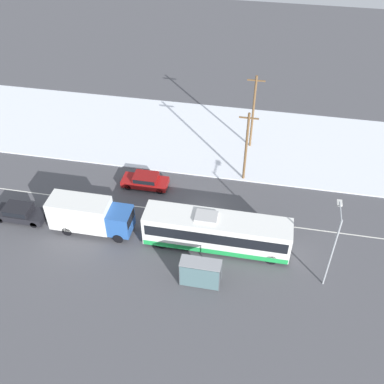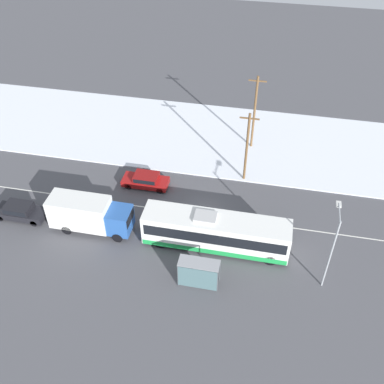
{
  "view_description": "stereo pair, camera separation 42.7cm",
  "coord_description": "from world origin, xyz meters",
  "px_view_note": "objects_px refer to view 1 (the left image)",
  "views": [
    {
      "loc": [
        4.5,
        -29.21,
        28.28
      ],
      "look_at": [
        -1.34,
        1.39,
        1.4
      ],
      "focal_mm": 42.0,
      "sensor_mm": 36.0,
      "label": 1
    },
    {
      "loc": [
        4.91,
        -29.13,
        28.28
      ],
      "look_at": [
        -1.34,
        1.39,
        1.4
      ],
      "focal_mm": 42.0,
      "sensor_mm": 36.0,
      "label": 2
    }
  ],
  "objects_px": {
    "box_truck": "(89,215)",
    "utility_pole_roadside": "(246,146)",
    "utility_pole_snowlot": "(253,111)",
    "city_bus": "(217,232)",
    "pedestrian_at_stop": "(192,264)",
    "sedan_car": "(145,180)",
    "streetlamp": "(334,241)",
    "parked_car_near_truck": "(20,212)",
    "bus_shelter": "(200,272)"
  },
  "relations": [
    {
      "from": "box_truck",
      "to": "utility_pole_roadside",
      "type": "xyz_separation_m",
      "value": [
        12.36,
        9.53,
        2.18
      ]
    },
    {
      "from": "utility_pole_snowlot",
      "to": "city_bus",
      "type": "bearing_deg",
      "value": -95.55
    },
    {
      "from": "pedestrian_at_stop",
      "to": "sedan_car",
      "type": "bearing_deg",
      "value": 123.7
    },
    {
      "from": "box_truck",
      "to": "sedan_car",
      "type": "height_order",
      "value": "box_truck"
    },
    {
      "from": "pedestrian_at_stop",
      "to": "streetlamp",
      "type": "height_order",
      "value": "streetlamp"
    },
    {
      "from": "parked_car_near_truck",
      "to": "pedestrian_at_stop",
      "type": "xyz_separation_m",
      "value": [
        16.26,
        -3.13,
        0.22
      ]
    },
    {
      "from": "pedestrian_at_stop",
      "to": "utility_pole_roadside",
      "type": "relative_size",
      "value": 0.22
    },
    {
      "from": "city_bus",
      "to": "sedan_car",
      "type": "distance_m",
      "value": 10.19
    },
    {
      "from": "city_bus",
      "to": "parked_car_near_truck",
      "type": "distance_m",
      "value": 17.74
    },
    {
      "from": "streetlamp",
      "to": "utility_pole_snowlot",
      "type": "distance_m",
      "value": 18.59
    },
    {
      "from": "streetlamp",
      "to": "utility_pole_snowlot",
      "type": "height_order",
      "value": "utility_pole_snowlot"
    },
    {
      "from": "pedestrian_at_stop",
      "to": "utility_pole_snowlot",
      "type": "height_order",
      "value": "utility_pole_snowlot"
    },
    {
      "from": "parked_car_near_truck",
      "to": "streetlamp",
      "type": "xyz_separation_m",
      "value": [
        26.51,
        -1.86,
        3.59
      ]
    },
    {
      "from": "pedestrian_at_stop",
      "to": "bus_shelter",
      "type": "height_order",
      "value": "bus_shelter"
    },
    {
      "from": "parked_car_near_truck",
      "to": "bus_shelter",
      "type": "distance_m",
      "value": 17.66
    },
    {
      "from": "pedestrian_at_stop",
      "to": "streetlamp",
      "type": "relative_size",
      "value": 0.24
    },
    {
      "from": "pedestrian_at_stop",
      "to": "utility_pole_roadside",
      "type": "distance_m",
      "value": 13.23
    },
    {
      "from": "bus_shelter",
      "to": "utility_pole_snowlot",
      "type": "distance_m",
      "value": 19.85
    },
    {
      "from": "city_bus",
      "to": "streetlamp",
      "type": "height_order",
      "value": "streetlamp"
    },
    {
      "from": "box_truck",
      "to": "utility_pole_snowlot",
      "type": "xyz_separation_m",
      "value": [
        12.48,
        15.31,
        2.59
      ]
    },
    {
      "from": "bus_shelter",
      "to": "streetlamp",
      "type": "relative_size",
      "value": 0.45
    },
    {
      "from": "sedan_car",
      "to": "utility_pole_snowlot",
      "type": "relative_size",
      "value": 0.54
    },
    {
      "from": "box_truck",
      "to": "utility_pole_roadside",
      "type": "distance_m",
      "value": 15.76
    },
    {
      "from": "sedan_car",
      "to": "utility_pole_roadside",
      "type": "xyz_separation_m",
      "value": [
        9.24,
        2.95,
        3.18
      ]
    },
    {
      "from": "sedan_car",
      "to": "utility_pole_roadside",
      "type": "relative_size",
      "value": 0.59
    },
    {
      "from": "sedan_car",
      "to": "bus_shelter",
      "type": "height_order",
      "value": "bus_shelter"
    },
    {
      "from": "sedan_car",
      "to": "pedestrian_at_stop",
      "type": "relative_size",
      "value": 2.7
    },
    {
      "from": "city_bus",
      "to": "sedan_car",
      "type": "relative_size",
      "value": 2.71
    },
    {
      "from": "parked_car_near_truck",
      "to": "bus_shelter",
      "type": "relative_size",
      "value": 1.45
    },
    {
      "from": "city_bus",
      "to": "utility_pole_roadside",
      "type": "relative_size",
      "value": 1.61
    },
    {
      "from": "pedestrian_at_stop",
      "to": "utility_pole_roadside",
      "type": "height_order",
      "value": "utility_pole_roadside"
    },
    {
      "from": "parked_car_near_truck",
      "to": "pedestrian_at_stop",
      "type": "relative_size",
      "value": 2.75
    },
    {
      "from": "streetlamp",
      "to": "utility_pole_roadside",
      "type": "distance_m",
      "value": 13.55
    },
    {
      "from": "bus_shelter",
      "to": "utility_pole_roadside",
      "type": "height_order",
      "value": "utility_pole_roadside"
    },
    {
      "from": "parked_car_near_truck",
      "to": "city_bus",
      "type": "bearing_deg",
      "value": 0.39
    },
    {
      "from": "streetlamp",
      "to": "utility_pole_snowlot",
      "type": "bearing_deg",
      "value": 113.17
    },
    {
      "from": "city_bus",
      "to": "parked_car_near_truck",
      "type": "height_order",
      "value": "city_bus"
    },
    {
      "from": "city_bus",
      "to": "bus_shelter",
      "type": "relative_size",
      "value": 3.87
    },
    {
      "from": "city_bus",
      "to": "streetlamp",
      "type": "xyz_separation_m",
      "value": [
        8.79,
        -1.98,
        2.77
      ]
    },
    {
      "from": "bus_shelter",
      "to": "pedestrian_at_stop",
      "type": "bearing_deg",
      "value": 125.24
    },
    {
      "from": "utility_pole_roadside",
      "to": "utility_pole_snowlot",
      "type": "xyz_separation_m",
      "value": [
        0.12,
        5.77,
        0.41
      ]
    },
    {
      "from": "city_bus",
      "to": "utility_pole_snowlot",
      "type": "relative_size",
      "value": 1.45
    },
    {
      "from": "sedan_car",
      "to": "streetlamp",
      "type": "relative_size",
      "value": 0.65
    },
    {
      "from": "city_bus",
      "to": "box_truck",
      "type": "distance_m",
      "value": 11.01
    },
    {
      "from": "parked_car_near_truck",
      "to": "pedestrian_at_stop",
      "type": "bearing_deg",
      "value": -10.9
    },
    {
      "from": "city_bus",
      "to": "parked_car_near_truck",
      "type": "relative_size",
      "value": 2.66
    },
    {
      "from": "utility_pole_snowlot",
      "to": "box_truck",
      "type": "bearing_deg",
      "value": -129.18
    },
    {
      "from": "city_bus",
      "to": "utility_pole_roadside",
      "type": "bearing_deg",
      "value": 81.78
    },
    {
      "from": "parked_car_near_truck",
      "to": "streetlamp",
      "type": "relative_size",
      "value": 0.66
    },
    {
      "from": "parked_car_near_truck",
      "to": "streetlamp",
      "type": "bearing_deg",
      "value": -4.0
    }
  ]
}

